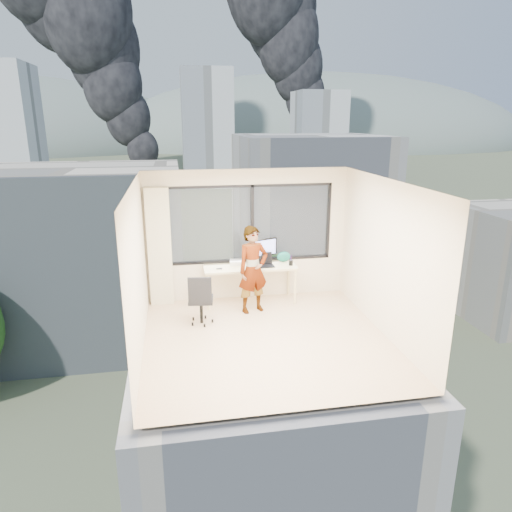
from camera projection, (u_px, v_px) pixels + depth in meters
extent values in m
cube|color=#CFB187|center=(267.00, 339.00, 7.64)|extent=(4.00, 4.00, 0.01)
cube|color=white|center=(268.00, 182.00, 6.90)|extent=(4.00, 4.00, 0.01)
cube|color=beige|center=(301.00, 316.00, 5.39)|extent=(4.00, 0.01, 2.60)
cube|color=beige|center=(137.00, 272.00, 6.94)|extent=(0.01, 4.00, 2.60)
cube|color=beige|center=(385.00, 258.00, 7.61)|extent=(0.01, 4.00, 2.60)
cube|color=beige|center=(160.00, 248.00, 8.80)|extent=(0.45, 0.14, 2.30)
cube|color=beige|center=(250.00, 284.00, 9.10)|extent=(1.80, 0.60, 0.75)
imported|color=#2D2D33|center=(253.00, 270.00, 8.55)|extent=(0.70, 0.57, 1.65)
cube|color=white|center=(237.00, 262.00, 9.13)|extent=(0.33, 0.28, 0.07)
cube|color=black|center=(219.00, 269.00, 8.82)|extent=(0.12, 0.06, 0.01)
cylinder|color=black|center=(291.00, 263.00, 9.04)|extent=(0.10, 0.10, 0.10)
ellipsoid|color=#0D524C|center=(284.00, 257.00, 9.26)|extent=(0.28, 0.16, 0.21)
cube|color=#515B3D|center=(179.00, 186.00, 124.86)|extent=(400.00, 400.00, 0.04)
cube|color=#F4E3CD|center=(80.00, 257.00, 36.44)|extent=(16.00, 12.00, 14.00)
cube|color=silver|center=(308.00, 216.00, 47.23)|extent=(14.00, 13.00, 16.00)
cube|color=silver|center=(0.00, 137.00, 91.39)|extent=(14.00, 14.00, 28.00)
cube|color=silver|center=(207.00, 129.00, 121.92)|extent=(13.00, 13.00, 30.00)
cube|color=silver|center=(318.00, 134.00, 147.58)|extent=(15.00, 15.00, 26.00)
ellipsoid|color=slate|center=(315.00, 144.00, 330.36)|extent=(300.00, 220.00, 96.00)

